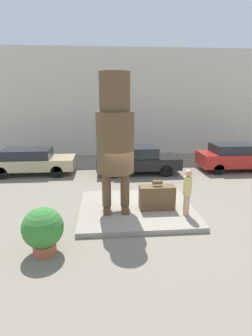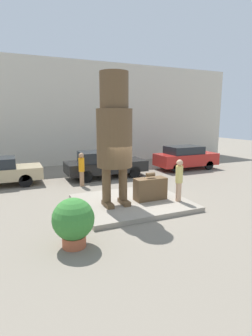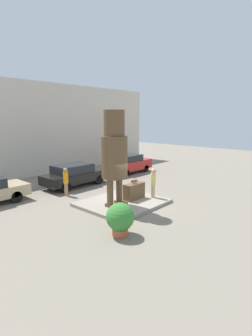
{
  "view_description": "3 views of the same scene",
  "coord_description": "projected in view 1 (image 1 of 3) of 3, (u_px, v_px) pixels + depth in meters",
  "views": [
    {
      "loc": [
        -1.21,
        -9.39,
        4.39
      ],
      "look_at": [
        -0.39,
        0.28,
        1.69
      ],
      "focal_mm": 28.0,
      "sensor_mm": 36.0,
      "label": 1
    },
    {
      "loc": [
        -4.38,
        -9.37,
        3.54
      ],
      "look_at": [
        -0.22,
        0.1,
        1.54
      ],
      "focal_mm": 28.0,
      "sensor_mm": 36.0,
      "label": 2
    },
    {
      "loc": [
        -10.31,
        -9.5,
        4.79
      ],
      "look_at": [
        0.23,
        -0.04,
        2.04
      ],
      "focal_mm": 28.0,
      "sensor_mm": 36.0,
      "label": 3
    }
  ],
  "objects": [
    {
      "name": "ground_plane",
      "position": [
        137.0,
        211.0,
        10.29
      ],
      "size": [
        60.0,
        60.0,
        0.0
      ],
      "primitive_type": "plane",
      "color": "gray"
    },
    {
      "name": "pedestal",
      "position": [
        137.0,
        209.0,
        10.27
      ],
      "size": [
        4.4,
        3.79,
        0.18
      ],
      "color": "gray",
      "rests_on": "ground_plane"
    },
    {
      "name": "building_backdrop",
      "position": [
        120.0,
        103.0,
        19.37
      ],
      "size": [
        28.0,
        0.6,
        7.65
      ],
      "color": "beige",
      "rests_on": "ground_plane"
    },
    {
      "name": "statue_figure",
      "position": [
        115.0,
        134.0,
        9.22
      ],
      "size": [
        1.35,
        1.35,
        4.98
      ],
      "color": "brown",
      "rests_on": "pedestal"
    },
    {
      "name": "giant_suitcase",
      "position": [
        157.0,
        197.0,
        10.0
      ],
      "size": [
        1.34,
        0.54,
        1.14
      ],
      "color": "brown",
      "rests_on": "pedestal"
    },
    {
      "name": "tourist",
      "position": [
        187.0,
        190.0,
        9.34
      ],
      "size": [
        0.29,
        0.29,
        1.72
      ],
      "color": "tan",
      "rests_on": "pedestal"
    },
    {
      "name": "parked_car_tan",
      "position": [
        31.0,
        161.0,
        14.94
      ],
      "size": [
        4.75,
        1.81,
        1.49
      ],
      "color": "tan",
      "rests_on": "ground_plane"
    },
    {
      "name": "parked_car_black",
      "position": [
        137.0,
        159.0,
        15.1
      ],
      "size": [
        4.75,
        1.89,
        1.58
      ],
      "color": "black",
      "rests_on": "ground_plane"
    },
    {
      "name": "parked_car_red",
      "position": [
        234.0,
        157.0,
        15.7
      ],
      "size": [
        4.27,
        1.83,
        1.61
      ],
      "color": "#B2231E",
      "rests_on": "ground_plane"
    },
    {
      "name": "planter_pot",
      "position": [
        43.0,
        229.0,
        7.35
      ],
      "size": [
        1.16,
        1.16,
        1.4
      ],
      "color": "#AD5638",
      "rests_on": "ground_plane"
    },
    {
      "name": "worker_hivis",
      "position": [
        106.0,
        164.0,
        13.5
      ],
      "size": [
        0.3,
        0.3,
        1.76
      ],
      "color": "#A87A56",
      "rests_on": "ground_plane"
    }
  ]
}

